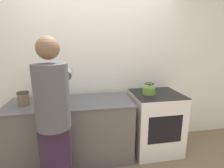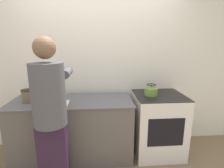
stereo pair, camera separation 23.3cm
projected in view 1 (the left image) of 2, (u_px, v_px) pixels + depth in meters
name	position (u px, v px, depth m)	size (l,w,h in m)	color
wall_back	(96.00, 67.00, 2.75)	(8.00, 0.05, 2.60)	silver
counter	(72.00, 131.00, 2.49)	(1.69, 0.66, 0.88)	#5B5651
oven	(155.00, 122.00, 2.72)	(0.71, 0.66, 0.93)	silver
person	(54.00, 114.00, 1.82)	(0.40, 0.63, 1.74)	#2C1B30
cutting_board	(56.00, 106.00, 2.22)	(0.31, 0.22, 0.02)	silver
knife	(52.00, 105.00, 2.20)	(0.20, 0.11, 0.01)	silver
kettle	(149.00, 90.00, 2.56)	(0.19, 0.19, 0.16)	olive
bowl_prep	(44.00, 99.00, 2.45)	(0.13, 0.13, 0.05)	brown
canister_jar	(23.00, 99.00, 2.25)	(0.15, 0.15, 0.18)	#756047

